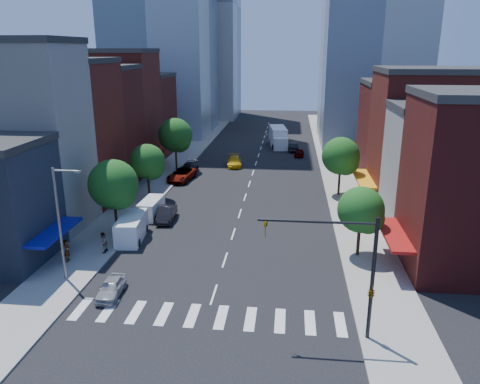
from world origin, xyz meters
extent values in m
plane|color=black|center=(0.00, 0.00, 0.00)|extent=(220.00, 220.00, 0.00)
cube|color=gray|center=(-12.50, 40.00, 0.07)|extent=(5.00, 120.00, 0.15)
cube|color=gray|center=(12.50, 40.00, 0.07)|extent=(5.00, 120.00, 0.15)
cube|color=silver|center=(0.00, -3.00, 0.01)|extent=(19.00, 3.00, 0.01)
cube|color=beige|center=(-21.00, 12.00, 9.00)|extent=(12.00, 8.00, 18.00)
cube|color=maroon|center=(-21.00, 20.50, 8.00)|extent=(12.00, 9.00, 16.00)
cube|color=#551515|center=(-21.00, 29.00, 7.50)|extent=(12.00, 8.00, 15.00)
cube|color=maroon|center=(-21.00, 37.50, 8.50)|extent=(12.00, 9.00, 17.00)
cube|color=#551515|center=(-21.00, 47.00, 6.50)|extent=(12.00, 10.00, 13.00)
cube|color=beige|center=(21.00, 15.00, 6.00)|extent=(12.00, 8.00, 12.00)
cube|color=maroon|center=(21.00, 24.00, 7.50)|extent=(12.00, 10.00, 15.00)
cube|color=#551515|center=(21.00, 34.00, 6.50)|extent=(12.00, 10.00, 13.00)
cube|color=#9EA5AD|center=(-18.00, 95.00, 28.00)|extent=(18.00, 18.00, 56.00)
cylinder|color=black|center=(10.50, -4.50, 4.15)|extent=(0.24, 0.24, 8.00)
cylinder|color=black|center=(7.00, -4.50, 7.75)|extent=(7.00, 0.16, 0.16)
imported|color=gold|center=(4.00, -4.50, 7.15)|extent=(0.22, 0.18, 1.10)
imported|color=gold|center=(10.50, -4.50, 3.35)|extent=(0.48, 2.24, 0.90)
cylinder|color=slate|center=(-12.00, 1.00, 4.65)|extent=(0.20, 0.20, 9.00)
cylinder|color=slate|center=(-11.00, 1.00, 8.95)|extent=(2.00, 0.14, 0.14)
cube|color=slate|center=(-10.10, 1.00, 8.90)|extent=(0.50, 0.25, 0.18)
cylinder|color=black|center=(-11.50, 11.00, 2.11)|extent=(0.28, 0.28, 3.92)
sphere|color=#164E1A|center=(-11.50, 11.00, 5.05)|extent=(4.80, 4.80, 4.80)
sphere|color=#164E1A|center=(-10.90, 10.70, 4.35)|extent=(3.36, 3.36, 3.36)
cylinder|color=black|center=(-11.50, 22.00, 1.97)|extent=(0.28, 0.28, 3.64)
sphere|color=#164E1A|center=(-11.50, 22.00, 4.70)|extent=(4.20, 4.20, 4.20)
sphere|color=#164E1A|center=(-10.90, 21.70, 4.05)|extent=(2.94, 2.94, 2.94)
cylinder|color=black|center=(-11.50, 36.00, 2.25)|extent=(0.28, 0.28, 4.20)
sphere|color=#164E1A|center=(-11.50, 36.00, 5.40)|extent=(5.00, 5.00, 5.00)
sphere|color=#164E1A|center=(-10.90, 35.70, 4.65)|extent=(3.50, 3.50, 3.50)
cylinder|color=black|center=(11.50, 8.00, 1.83)|extent=(0.28, 0.28, 3.36)
sphere|color=#164E1A|center=(11.50, 8.00, 4.35)|extent=(4.00, 4.00, 4.00)
sphere|color=#164E1A|center=(12.10, 7.70, 3.75)|extent=(2.80, 2.80, 2.80)
cylinder|color=black|center=(11.50, 26.00, 2.11)|extent=(0.28, 0.28, 3.92)
sphere|color=#164E1A|center=(11.50, 26.00, 5.05)|extent=(4.60, 4.60, 4.60)
sphere|color=#164E1A|center=(12.10, 25.70, 4.35)|extent=(3.22, 3.22, 3.22)
imported|color=#A1A2A6|center=(-7.50, -0.96, 0.65)|extent=(1.76, 3.88, 1.29)
imported|color=black|center=(-7.50, 15.00, 0.74)|extent=(1.87, 4.58, 1.48)
imported|color=#999999|center=(-9.50, 30.70, 0.82)|extent=(3.52, 6.25, 1.65)
imported|color=black|center=(-9.43, 35.01, 0.72)|extent=(2.37, 5.13, 1.45)
cube|color=white|center=(-9.50, 9.65, 1.13)|extent=(2.70, 5.58, 2.26)
cube|color=black|center=(-9.29, 7.61, 1.45)|extent=(2.09, 1.28, 0.97)
cylinder|color=black|center=(-10.27, 7.73, 0.38)|extent=(0.35, 0.84, 0.82)
cylinder|color=black|center=(-8.35, 7.93, 0.38)|extent=(0.35, 0.84, 0.82)
cylinder|color=black|center=(-10.65, 11.37, 0.38)|extent=(0.35, 0.84, 0.82)
cylinder|color=black|center=(-8.73, 11.57, 0.38)|extent=(0.35, 0.84, 0.82)
cube|color=white|center=(-9.50, 16.13, 0.94)|extent=(1.92, 4.54, 1.89)
cube|color=black|center=(-9.55, 14.43, 1.21)|extent=(1.69, 0.94, 0.81)
cylinder|color=black|center=(-10.35, 14.63, 0.31)|extent=(0.24, 0.69, 0.68)
cylinder|color=black|center=(-8.74, 14.59, 0.31)|extent=(0.24, 0.69, 0.68)
cylinder|color=black|center=(-10.26, 17.68, 0.31)|extent=(0.24, 0.69, 0.68)
cylinder|color=black|center=(-8.65, 17.64, 0.31)|extent=(0.24, 0.69, 0.68)
imported|color=#E0A80B|center=(-3.24, 39.79, 0.76)|extent=(2.80, 5.46, 1.52)
imported|color=black|center=(5.93, 52.08, 0.75)|extent=(1.84, 4.65, 1.51)
imported|color=#999999|center=(6.93, 47.90, 0.64)|extent=(1.73, 3.82, 1.27)
cube|color=white|center=(3.05, 56.28, 1.79)|extent=(3.66, 7.57, 3.58)
cube|color=white|center=(3.64, 52.07, 1.23)|extent=(2.71, 2.33, 2.24)
cylinder|color=black|center=(2.30, 52.79, 0.50)|extent=(0.47, 1.04, 1.01)
cylinder|color=black|center=(4.73, 53.13, 0.50)|extent=(0.47, 1.04, 1.01)
cylinder|color=black|center=(1.60, 57.77, 0.50)|extent=(0.47, 1.04, 1.01)
cylinder|color=black|center=(4.04, 58.11, 0.50)|extent=(0.47, 1.04, 1.01)
imported|color=#999999|center=(-13.23, 4.03, 1.13)|extent=(0.57, 0.78, 1.97)
imported|color=#999999|center=(-10.91, 6.09, 1.09)|extent=(0.78, 0.96, 1.88)
camera|label=1|loc=(5.27, -30.63, 17.49)|focal=35.00mm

